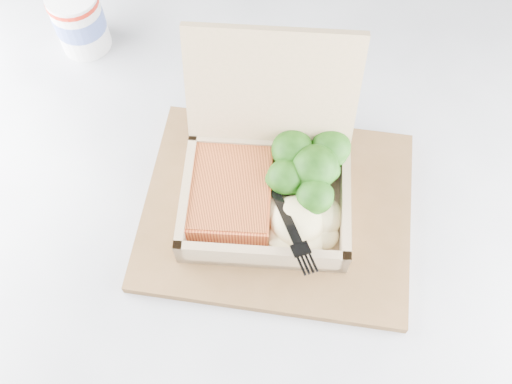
% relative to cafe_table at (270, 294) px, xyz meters
% --- Properties ---
extents(floor, '(4.00, 4.00, 0.00)m').
position_rel_cafe_table_xyz_m(floor, '(0.37, 0.26, -0.57)').
color(floor, gray).
rests_on(floor, ground).
extents(cafe_table, '(1.04, 1.04, 0.76)m').
position_rel_cafe_table_xyz_m(cafe_table, '(0.00, 0.00, 0.00)').
color(cafe_table, black).
rests_on(cafe_table, floor).
extents(serving_tray, '(0.35, 0.29, 0.01)m').
position_rel_cafe_table_xyz_m(serving_tray, '(-0.01, 0.04, 0.20)').
color(serving_tray, brown).
rests_on(serving_tray, cafe_table).
extents(takeout_container, '(0.23, 0.23, 0.19)m').
position_rel_cafe_table_xyz_m(takeout_container, '(-0.03, 0.07, 0.26)').
color(takeout_container, tan).
rests_on(takeout_container, serving_tray).
extents(salmon_fillet, '(0.12, 0.15, 0.03)m').
position_rel_cafe_table_xyz_m(salmon_fillet, '(-0.07, 0.04, 0.24)').
color(salmon_fillet, orange).
rests_on(salmon_fillet, takeout_container).
extents(broccoli_pile, '(0.13, 0.13, 0.05)m').
position_rel_cafe_table_xyz_m(broccoli_pile, '(0.03, 0.08, 0.24)').
color(broccoli_pile, '#296D18').
rests_on(broccoli_pile, takeout_container).
extents(mashed_potatoes, '(0.10, 0.09, 0.04)m').
position_rel_cafe_table_xyz_m(mashed_potatoes, '(0.02, 0.02, 0.24)').
color(mashed_potatoes, beige).
rests_on(mashed_potatoes, takeout_container).
extents(plastic_fork, '(0.09, 0.13, 0.02)m').
position_rel_cafe_table_xyz_m(plastic_fork, '(-0.00, 0.03, 0.25)').
color(plastic_fork, black).
rests_on(plastic_fork, mashed_potatoes).
extents(paper_cup, '(0.07, 0.07, 0.09)m').
position_rel_cafe_table_xyz_m(paper_cup, '(-0.34, 0.24, 0.25)').
color(paper_cup, white).
rests_on(paper_cup, cafe_table).
extents(receipt, '(0.10, 0.16, 0.00)m').
position_rel_cafe_table_xyz_m(receipt, '(-0.06, 0.20, 0.20)').
color(receipt, white).
rests_on(receipt, cafe_table).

